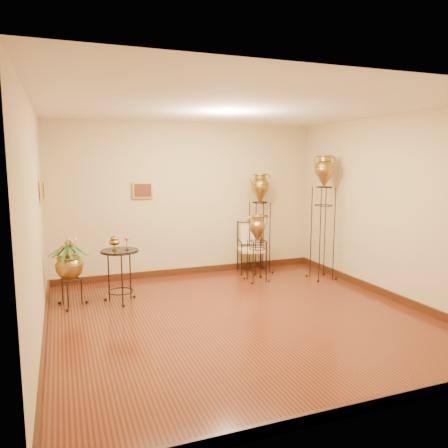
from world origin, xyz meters
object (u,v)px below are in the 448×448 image
object	(u,v)px
armchair	(252,248)
side_table	(120,275)
planter_urn	(69,263)
amphora_mid	(260,222)
amphora_tall	(323,216)

from	to	relation	value
armchair	side_table	xyz separation A→B (m)	(-2.57, -0.89, -0.06)
planter_urn	side_table	world-z (taller)	planter_urn
planter_urn	side_table	size ratio (longest dim) A/B	1.14
amphora_mid	planter_urn	size ratio (longest dim) A/B	1.65
planter_urn	armchair	size ratio (longest dim) A/B	1.20
armchair	side_table	bearing A→B (deg)	-148.01
amphora_mid	side_table	xyz separation A→B (m)	(-2.73, -0.89, -0.55)
amphora_mid	side_table	bearing A→B (deg)	-161.88
amphora_mid	amphora_tall	bearing A→B (deg)	-43.87
amphora_tall	armchair	distance (m)	1.47
amphora_tall	armchair	bearing A→B (deg)	141.06
side_table	amphora_mid	bearing A→B (deg)	18.12
amphora_tall	armchair	size ratio (longest dim) A/B	2.34
amphora_tall	amphora_mid	xyz separation A→B (m)	(-0.86, 0.82, -0.18)
amphora_tall	planter_urn	xyz separation A→B (m)	(-4.30, -0.02, -0.50)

